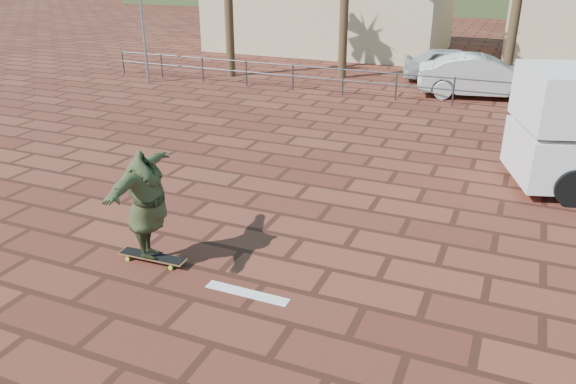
% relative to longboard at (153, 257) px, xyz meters
% --- Properties ---
extents(ground, '(120.00, 120.00, 0.00)m').
position_rel_longboard_xyz_m(ground, '(1.25, 0.97, -0.10)').
color(ground, brown).
rests_on(ground, ground).
extents(paint_stripe, '(1.40, 0.22, 0.01)m').
position_rel_longboard_xyz_m(paint_stripe, '(1.95, -0.23, -0.10)').
color(paint_stripe, white).
rests_on(paint_stripe, ground).
extents(guardrail, '(24.06, 0.06, 1.00)m').
position_rel_longboard_xyz_m(guardrail, '(1.25, 12.97, 0.58)').
color(guardrail, '#47494F').
rests_on(guardrail, ground).
extents(building_west, '(12.60, 7.60, 4.50)m').
position_rel_longboard_xyz_m(building_west, '(-4.75, 22.97, 2.18)').
color(building_west, beige).
rests_on(building_west, ground).
extents(longboard, '(1.26, 0.33, 0.12)m').
position_rel_longboard_xyz_m(longboard, '(0.00, 0.00, 0.00)').
color(longboard, olive).
rests_on(longboard, ground).
extents(skateboarder, '(1.20, 2.45, 1.92)m').
position_rel_longboard_xyz_m(skateboarder, '(0.00, 0.00, 0.98)').
color(skateboarder, '#353E21').
rests_on(skateboarder, longboard).
extents(car_silver, '(4.31, 2.58, 1.37)m').
position_rel_longboard_xyz_m(car_silver, '(2.68, 16.97, 0.59)').
color(car_silver, '#BABBC1').
rests_on(car_silver, ground).
extents(car_white, '(4.78, 2.43, 1.50)m').
position_rel_longboard_xyz_m(car_white, '(4.00, 14.67, 0.65)').
color(car_white, silver).
rests_on(car_white, ground).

